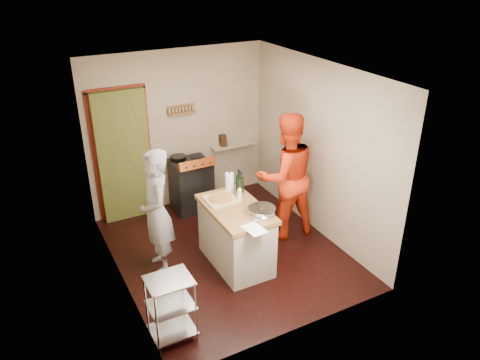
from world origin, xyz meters
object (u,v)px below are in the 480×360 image
Objects in this scene: stove at (191,184)px; wire_shelving at (171,306)px; person_red at (286,176)px; island at (236,234)px; person_stripe at (157,212)px.

stove is 1.26× the size of wire_shelving.
person_red reaches higher than wire_shelving.
person_red is at bearing -54.70° from stove.
person_stripe is (-0.96, 0.38, 0.39)m from island.
island is (-0.05, -1.71, 0.02)m from stove.
wire_shelving is at bearing -116.85° from stove.
person_stripe is (0.31, 1.29, 0.42)m from wire_shelving.
person_stripe reaches higher than wire_shelving.
island is at bearing 35.65° from wire_shelving.
person_red is (1.01, 0.37, 0.49)m from island.
person_red reaches higher than stove.
wire_shelving is 0.60× the size of island.
stove is 2.94m from wire_shelving.
island is at bearing 76.25° from person_stripe.
island is at bearing -91.80° from stove.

